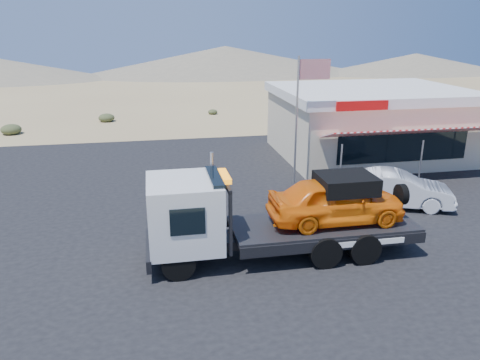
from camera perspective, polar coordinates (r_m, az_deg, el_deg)
The scene contains 7 objects.
ground at distance 17.56m, azimuth -3.85°, elevation -6.25°, with size 120.00×120.00×0.00m, color #937854.
asphalt_lot at distance 20.59m, azimuth 0.63°, elevation -2.37°, with size 32.00×24.00×0.02m, color black.
tow_truck at distance 15.22m, azimuth 4.44°, elevation -3.80°, with size 8.76×2.60×2.93m.
white_sedan at distance 20.66m, azimuth 18.53°, elevation -1.06°, with size 1.58×4.54×1.49m, color silver.
jerky_store at distance 28.24m, azimuth 15.41°, elevation 6.89°, with size 10.40×9.97×3.90m.
flagpole at distance 21.75m, azimuth 7.55°, elevation 8.86°, with size 1.55×0.10×6.00m.
distant_hills at distance 71.65m, azimuth -17.64°, elevation 13.24°, with size 126.00×48.00×4.20m.
Camera 1 is at (-1.84, -15.86, 7.32)m, focal length 35.00 mm.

